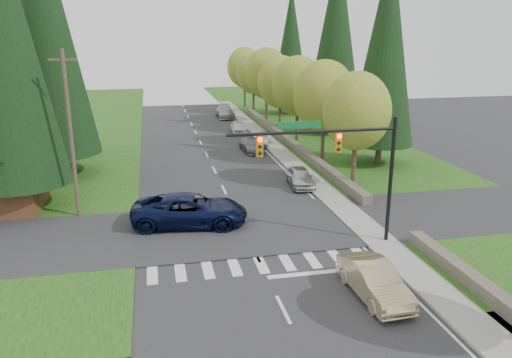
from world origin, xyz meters
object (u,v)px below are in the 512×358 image
object	(u,v)px
suv_navy	(190,210)
parked_car_c	(258,138)
parked_car_a	(300,177)
parked_car_e	(225,112)
parked_car_d	(238,127)
parked_car_b	(252,145)
sedan_champagne	(374,281)

from	to	relation	value
suv_navy	parked_car_c	world-z (taller)	suv_navy
parked_car_a	parked_car_e	size ratio (longest dim) A/B	0.78
suv_navy	parked_car_d	world-z (taller)	suv_navy
parked_car_b	parked_car_c	world-z (taller)	parked_car_c
suv_navy	parked_car_b	size ratio (longest dim) A/B	1.57
suv_navy	parked_car_a	size ratio (longest dim) A/B	1.63
parked_car_c	parked_car_d	size ratio (longest dim) A/B	1.12
parked_car_c	parked_car_e	bearing A→B (deg)	98.24
sedan_champagne	suv_navy	size ratio (longest dim) A/B	0.68
suv_navy	parked_car_c	bearing A→B (deg)	-14.24
sedan_champagne	parked_car_c	world-z (taller)	sedan_champagne
suv_navy	parked_car_e	xyz separation A→B (m)	(7.72, 37.70, -0.16)
sedan_champagne	parked_car_a	world-z (taller)	sedan_champagne
sedan_champagne	parked_car_d	size ratio (longest dim) A/B	1.17
parked_car_b	parked_car_e	bearing A→B (deg)	85.59
parked_car_b	parked_car_c	distance (m)	3.11
parked_car_e	parked_car_b	bearing A→B (deg)	-90.50
sedan_champagne	parked_car_c	size ratio (longest dim) A/B	1.04
sedan_champagne	parked_car_d	xyz separation A→B (m)	(0.64, 36.82, -0.08)
sedan_champagne	parked_car_e	world-z (taller)	parked_car_e
parked_car_d	sedan_champagne	bearing A→B (deg)	-87.54
parked_car_a	parked_car_d	size ratio (longest dim) A/B	1.04
sedan_champagne	parked_car_d	world-z (taller)	sedan_champagne
suv_navy	parked_car_d	distance (m)	27.98
sedan_champagne	suv_navy	xyz separation A→B (m)	(-6.97, 9.90, 0.17)
parked_car_e	parked_car_d	bearing A→B (deg)	-89.78
parked_car_b	parked_car_d	world-z (taller)	parked_car_d
parked_car_b	suv_navy	bearing A→B (deg)	-115.32
suv_navy	parked_car_c	size ratio (longest dim) A/B	1.52
parked_car_a	parked_car_d	xyz separation A→B (m)	(-0.93, 20.79, -0.03)
suv_navy	parked_car_d	size ratio (longest dim) A/B	1.70
parked_car_c	parked_car_d	bearing A→B (deg)	103.84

